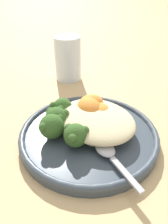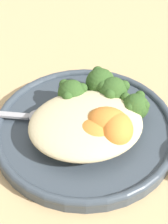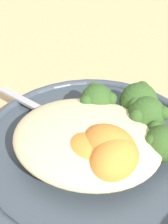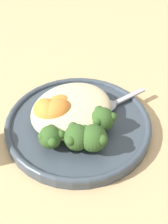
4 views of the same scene
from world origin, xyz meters
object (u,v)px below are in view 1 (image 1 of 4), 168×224
Objects in this scene: quinoa_mound at (96,120)px; broccoli_stalk_2 at (56,126)px; sweet_potato_chunk_2 at (100,113)px; spoon at (109,153)px; plate at (89,134)px; broccoli_stalk_0 at (68,111)px; sweet_potato_chunk_3 at (91,105)px; sweet_potato_chunk_0 at (89,109)px; broccoli_stalk_3 at (78,134)px; sweet_potato_chunk_1 at (99,112)px; broccoli_stalk_1 at (61,119)px; water_glass at (68,59)px; broccoli_stalk_4 at (93,133)px.

broccoli_stalk_2 reaches higher than quinoa_mound.
spoon is (0.07, -0.06, -0.01)m from sweet_potato_chunk_2.
sweet_potato_chunk_2 is (-0.00, 0.04, 0.03)m from plate.
sweet_potato_chunk_3 is (0.02, 0.04, 0.01)m from broccoli_stalk_0.
broccoli_stalk_2 and sweet_potato_chunk_0 have the same top height.
broccoli_stalk_2 is at bearing 96.41° from broccoli_stalk_0.
sweet_potato_chunk_0 is 0.02m from sweet_potato_chunk_2.
broccoli_stalk_3 is at bearing 129.96° from broccoli_stalk_0.
quinoa_mound is at bearing -61.77° from sweet_potato_chunk_1.
broccoli_stalk_1 reaches higher than sweet_potato_chunk_2.
water_glass reaches higher than broccoli_stalk_0.
broccoli_stalk_4 is 1.55× the size of sweet_potato_chunk_1.
sweet_potato_chunk_0 is at bearing 157.26° from quinoa_mound.
quinoa_mound is 0.03m from sweet_potato_chunk_0.
sweet_potato_chunk_2 is at bearing 26.20° from sweet_potato_chunk_0.
spoon is (0.06, -0.04, -0.01)m from quinoa_mound.
water_glass reaches higher than broccoli_stalk_4.
broccoli_stalk_2 is (0.02, -0.05, 0.00)m from broccoli_stalk_0.
water_glass is (-0.22, 0.12, 0.02)m from sweet_potato_chunk_2.
broccoli_stalk_0 is 2.17× the size of sweet_potato_chunk_1.
broccoli_stalk_1 is (-0.04, -0.04, 0.00)m from quinoa_mound.
broccoli_stalk_4 reaches higher than plate.
broccoli_stalk_0 is at bearing -141.79° from sweet_potato_chunk_0.
spoon is (0.05, -0.01, -0.01)m from broccoli_stalk_4.
sweet_potato_chunk_0 is at bearing -138.64° from sweet_potato_chunk_1.
broccoli_stalk_1 is (0.01, -0.03, 0.00)m from broccoli_stalk_0.
broccoli_stalk_4 is at bearing -34.59° from water_glass.
broccoli_stalk_1 is 0.80× the size of spoon.
broccoli_stalk_2 is 2.34× the size of sweet_potato_chunk_1.
broccoli_stalk_0 reaches higher than plate.
quinoa_mound and sweet_potato_chunk_1 have the same top height.
broccoli_stalk_4 is at bearing 148.40° from broccoli_stalk_2.
plate is 2.41× the size of broccoli_stalk_3.
broccoli_stalk_2 is 0.09m from sweet_potato_chunk_3.
broccoli_stalk_2 is at bearing -89.82° from sweet_potato_chunk_3.
sweet_potato_chunk_3 is 0.12m from spoon.
broccoli_stalk_2 is at bearing 65.25° from broccoli_stalk_1.
broccoli_stalk_0 is at bearing -140.83° from sweet_potato_chunk_1.
broccoli_stalk_0 is at bearing -165.73° from quinoa_mound.
sweet_potato_chunk_3 is at bearing -171.15° from broccoli_stalk_4.
broccoli_stalk_3 reaches higher than broccoli_stalk_4.
broccoli_stalk_0 is 0.03m from broccoli_stalk_1.
plate is 0.07m from spoon.
spoon is at bearing -20.74° from plate.
quinoa_mound is 0.26m from water_glass.
quinoa_mound reaches higher than broccoli_stalk_4.
broccoli_stalk_2 is 0.28m from water_glass.
broccoli_stalk_3 reaches higher than sweet_potato_chunk_1.
sweet_potato_chunk_3 is (-0.04, 0.08, 0.00)m from broccoli_stalk_3.
sweet_potato_chunk_2 reaches higher than spoon.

